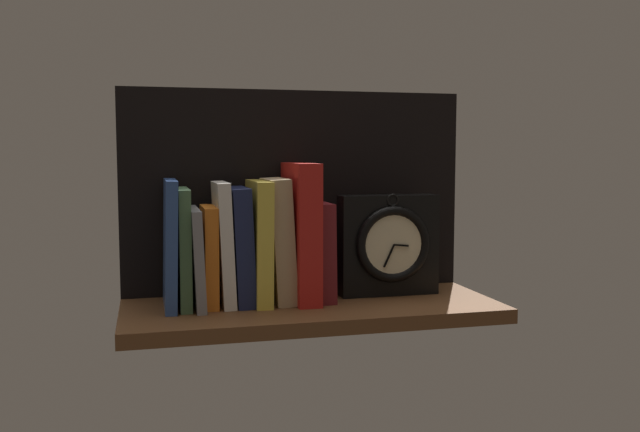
# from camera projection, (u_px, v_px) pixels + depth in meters

# --- Properties ---
(ground_plane) EXTENTS (0.66, 0.27, 0.03)m
(ground_plane) POSITION_uv_depth(u_px,v_px,m) (312.00, 310.00, 1.22)
(ground_plane) COLOR brown
(back_panel) EXTENTS (0.66, 0.01, 0.39)m
(back_panel) POSITION_uv_depth(u_px,v_px,m) (296.00, 191.00, 1.32)
(back_panel) COLOR black
(back_panel) RESTS_ON ground_plane
(book_blue_modern) EXTENTS (0.03, 0.15, 0.22)m
(book_blue_modern) POSITION_uv_depth(u_px,v_px,m) (170.00, 244.00, 1.18)
(book_blue_modern) COLOR #2D4C8E
(book_blue_modern) RESTS_ON ground_plane
(book_green_romantic) EXTENTS (0.02, 0.14, 0.21)m
(book_green_romantic) POSITION_uv_depth(u_px,v_px,m) (184.00, 247.00, 1.19)
(book_green_romantic) COLOR #476B44
(book_green_romantic) RESTS_ON ground_plane
(book_gray_chess) EXTENTS (0.02, 0.17, 0.17)m
(book_gray_chess) POSITION_uv_depth(u_px,v_px,m) (196.00, 257.00, 1.19)
(book_gray_chess) COLOR gray
(book_gray_chess) RESTS_ON ground_plane
(book_orange_pandolfini) EXTENTS (0.02, 0.12, 0.17)m
(book_orange_pandolfini) POSITION_uv_depth(u_px,v_px,m) (209.00, 256.00, 1.20)
(book_orange_pandolfini) COLOR orange
(book_orange_pandolfini) RESTS_ON ground_plane
(book_white_catcher) EXTENTS (0.03, 0.13, 0.22)m
(book_white_catcher) POSITION_uv_depth(u_px,v_px,m) (223.00, 243.00, 1.20)
(book_white_catcher) COLOR silver
(book_white_catcher) RESTS_ON ground_plane
(book_navy_bierce) EXTENTS (0.04, 0.13, 0.21)m
(book_navy_bierce) POSITION_uv_depth(u_px,v_px,m) (240.00, 246.00, 1.21)
(book_navy_bierce) COLOR #192147
(book_navy_bierce) RESTS_ON ground_plane
(book_yellow_seinlanguage) EXTENTS (0.03, 0.15, 0.22)m
(book_yellow_seinlanguage) POSITION_uv_depth(u_px,v_px,m) (259.00, 242.00, 1.22)
(book_yellow_seinlanguage) COLOR gold
(book_yellow_seinlanguage) RESTS_ON ground_plane
(book_tan_shortstories) EXTENTS (0.05, 0.12, 0.22)m
(book_tan_shortstories) POSITION_uv_depth(u_px,v_px,m) (278.00, 240.00, 1.23)
(book_tan_shortstories) COLOR tan
(book_tan_shortstories) RESTS_ON ground_plane
(book_red_requiem) EXTENTS (0.04, 0.16, 0.25)m
(book_red_requiem) POSITION_uv_depth(u_px,v_px,m) (301.00, 232.00, 1.24)
(book_red_requiem) COLOR red
(book_red_requiem) RESTS_ON ground_plane
(book_maroon_dawkins) EXTENTS (0.03, 0.12, 0.18)m
(book_maroon_dawkins) POSITION_uv_depth(u_px,v_px,m) (321.00, 251.00, 1.25)
(book_maroon_dawkins) COLOR maroon
(book_maroon_dawkins) RESTS_ON ground_plane
(framed_clock) EXTENTS (0.19, 0.06, 0.19)m
(framed_clock) POSITION_uv_depth(u_px,v_px,m) (389.00, 245.00, 1.28)
(framed_clock) COLOR black
(framed_clock) RESTS_ON ground_plane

